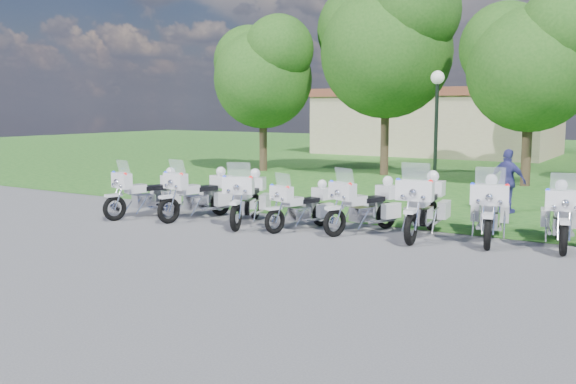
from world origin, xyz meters
The scene contains 16 objects.
ground centered at (0.00, 0.00, 0.00)m, with size 100.00×100.00×0.00m, color #55555A.
grass_lawn centered at (0.00, 27.00, 0.00)m, with size 100.00×48.00×0.01m, color #205A1C.
motorcycle_0 centered at (-4.73, 0.94, 0.66)m, with size 1.18×2.31×1.59m.
motorcycle_1 centered at (-3.33, 1.44, 0.68)m, with size 1.09×2.41×1.63m.
motorcycle_2 centered at (-1.78, 1.47, 0.69)m, with size 1.32×2.35×1.65m.
motorcycle_3 centered at (-0.24, 1.62, 0.60)m, with size 1.08×2.06×1.42m.
motorcycle_4 centered at (1.22, 2.11, 0.66)m, with size 1.29×2.24×1.58m.
motorcycle_5 centered at (2.57, 2.34, 0.74)m, with size 1.03×2.64×1.77m.
motorcycle_6 centered at (3.97, 2.70, 0.72)m, with size 1.21×2.52×1.72m.
motorcycle_7 centered at (5.44, 2.92, 0.69)m, with size 1.12×2.43×1.65m.
lamp_post centered at (0.57, 8.81, 3.12)m, with size 0.44×0.44×4.14m.
tree_0 centered at (-9.19, 13.06, 4.66)m, with size 5.29×4.51×7.05m.
tree_1 centered at (-3.68, 14.36, 5.82)m, with size 6.60×5.63×8.80m.
tree_2 centered at (2.45, 13.52, 4.78)m, with size 5.42×4.63×7.23m.
building_west centered at (-6.00, 28.00, 2.07)m, with size 14.56×8.32×4.10m.
bystander_c centered at (3.42, 6.67, 0.90)m, with size 1.05×0.44×1.80m, color #3A398A.
Camera 1 is at (7.64, -11.66, 2.96)m, focal length 40.00 mm.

